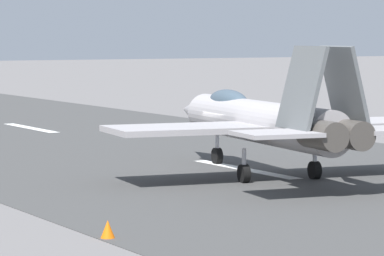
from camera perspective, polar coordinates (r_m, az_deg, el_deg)
The scene contains 5 objects.
ground_plane at distance 52.10m, azimuth 2.07°, elevation -1.96°, with size 400.00×400.00×0.00m, color slate.
runway_strip at distance 52.09m, azimuth 2.08°, elevation -1.95°, with size 240.00×26.00×0.02m.
fighter_jet at distance 48.71m, azimuth 3.48°, elevation 0.38°, with size 17.36×14.17×5.57m.
crew_person at distance 63.15m, azimuth 6.24°, elevation -0.03°, with size 0.67×0.41×1.74m.
marker_cone_near at distance 34.18m, azimuth -4.18°, elevation -5.01°, with size 0.44×0.44×0.55m, color orange.
Camera 1 is at (-44.13, 27.04, 6.03)m, focal length 108.13 mm.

